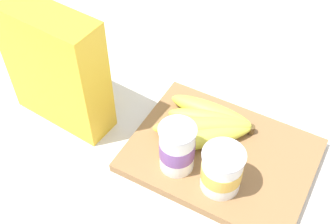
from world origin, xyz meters
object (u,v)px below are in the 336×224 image
(yogurt_cup_front, at_px, (222,170))
(yogurt_cup_back, at_px, (177,148))
(banana_bunch, at_px, (207,124))
(cereal_box, at_px, (56,69))
(cutting_board, at_px, (221,155))

(yogurt_cup_front, distance_m, yogurt_cup_back, 0.09)
(yogurt_cup_front, distance_m, banana_bunch, 0.13)
(yogurt_cup_front, xyz_separation_m, yogurt_cup_back, (0.08, -0.00, 0.01))
(cereal_box, distance_m, yogurt_cup_front, 0.35)
(cereal_box, xyz_separation_m, yogurt_cup_back, (-0.26, 0.02, -0.06))
(cutting_board, distance_m, yogurt_cup_front, 0.09)
(cutting_board, distance_m, yogurt_cup_back, 0.11)
(cutting_board, height_order, yogurt_cup_front, yogurt_cup_front)
(cereal_box, height_order, yogurt_cup_back, cereal_box)
(yogurt_cup_back, bearing_deg, banana_bunch, -97.11)
(yogurt_cup_front, bearing_deg, yogurt_cup_back, -0.58)
(cutting_board, height_order, yogurt_cup_back, yogurt_cup_back)
(cereal_box, height_order, banana_bunch, cereal_box)
(yogurt_cup_front, height_order, yogurt_cup_back, yogurt_cup_back)
(cutting_board, bearing_deg, yogurt_cup_back, 47.56)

